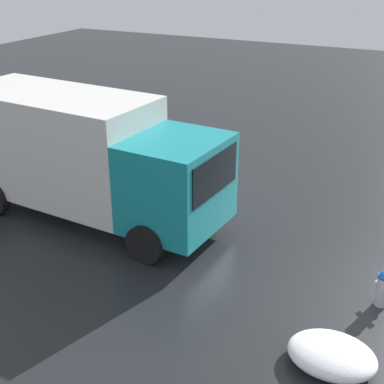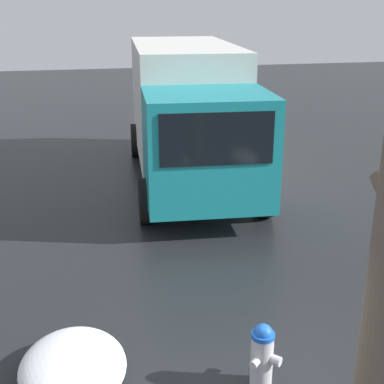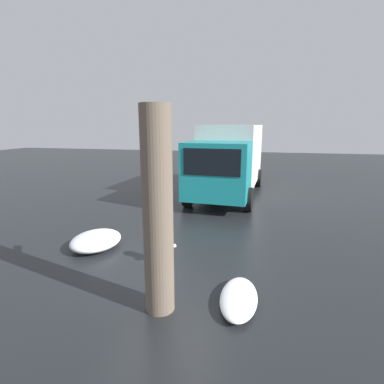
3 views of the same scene
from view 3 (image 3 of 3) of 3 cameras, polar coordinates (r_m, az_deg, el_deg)
The scene contains 6 objects.
ground_plane at distance 7.19m, azimuth -4.76°, elevation -13.38°, with size 60.00×60.00×0.00m, color black.
fire_hydrant at distance 7.02m, azimuth -4.81°, elevation -10.43°, with size 0.39×0.39×0.79m.
tree_trunk at distance 4.93m, azimuth -6.51°, elevation -3.96°, with size 0.77×0.50×3.48m.
delivery_truck at distance 13.83m, azimuth 7.20°, elevation 6.56°, with size 7.35×3.01×3.14m.
snow_pile_by_hydrant at distance 8.33m, azimuth -17.82°, elevation -8.75°, with size 1.49×1.22×0.39m.
snow_pile_curbside at distance 5.78m, azimuth 8.90°, elevation -19.32°, with size 1.47×0.67×0.22m.
Camera 3 is at (-6.16, -1.97, 3.16)m, focal length 28.00 mm.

